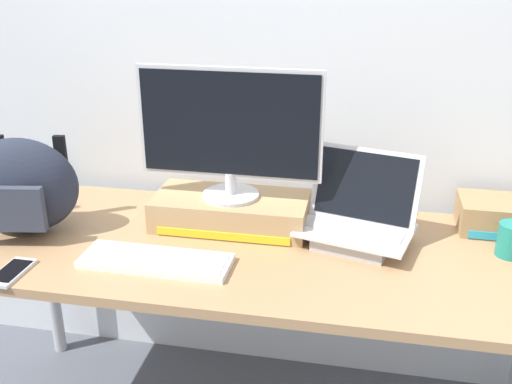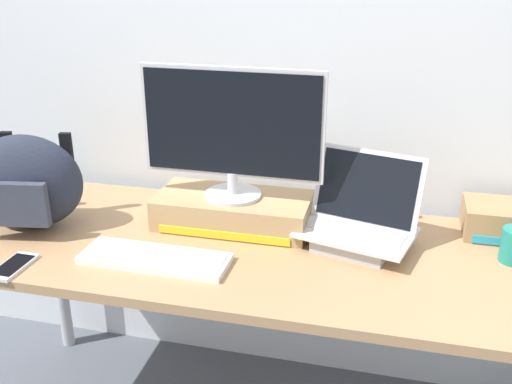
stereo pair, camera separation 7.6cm
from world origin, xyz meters
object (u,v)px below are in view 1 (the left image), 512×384
at_px(cell_phone, 11,272).
at_px(toner_box_cyan, 510,216).
at_px(desktop_monitor, 230,131).
at_px(external_keyboard, 156,261).
at_px(messenger_backpack, 20,186).
at_px(plush_toy, 45,177).
at_px(toner_box_yellow, 231,211).
at_px(open_laptop, 357,226).

bearing_deg(cell_phone, toner_box_cyan, 22.57).
distance_m(desktop_monitor, external_keyboard, 0.45).
distance_m(messenger_backpack, cell_phone, 0.32).
xyz_separation_m(external_keyboard, cell_phone, (-0.38, -0.13, -0.01)).
bearing_deg(desktop_monitor, external_keyboard, -117.02).
bearing_deg(cell_phone, plush_toy, 111.96).
relative_size(toner_box_yellow, external_keyboard, 1.14).
bearing_deg(external_keyboard, open_laptop, 24.76).
bearing_deg(cell_phone, external_keyboard, 20.09).
distance_m(open_laptop, messenger_backpack, 1.06).
height_order(external_keyboard, cell_phone, external_keyboard).
bearing_deg(open_laptop, toner_box_cyan, 35.06).
xyz_separation_m(cell_phone, toner_box_cyan, (1.42, 0.56, 0.04)).
bearing_deg(messenger_backpack, cell_phone, -77.57).
bearing_deg(desktop_monitor, cell_phone, -140.97).
bearing_deg(toner_box_cyan, cell_phone, -158.53).
height_order(messenger_backpack, toner_box_cyan, messenger_backpack).
bearing_deg(external_keyboard, messenger_backpack, 165.93).
relative_size(plush_toy, toner_box_cyan, 0.31).
bearing_deg(messenger_backpack, plush_toy, 100.33).
bearing_deg(cell_phone, desktop_monitor, 39.82).
bearing_deg(open_laptop, cell_phone, -143.33).
height_order(open_laptop, external_keyboard, open_laptop).
xyz_separation_m(external_keyboard, toner_box_cyan, (1.04, 0.43, 0.04)).
distance_m(toner_box_yellow, cell_phone, 0.68).
bearing_deg(desktop_monitor, toner_box_cyan, 8.77).
relative_size(open_laptop, toner_box_cyan, 1.20).
relative_size(external_keyboard, cell_phone, 2.81).
height_order(open_laptop, toner_box_cyan, open_laptop).
relative_size(external_keyboard, toner_box_cyan, 1.37).
height_order(desktop_monitor, plush_toy, desktop_monitor).
bearing_deg(cell_phone, toner_box_yellow, 39.90).
height_order(desktop_monitor, cell_phone, desktop_monitor).
bearing_deg(plush_toy, open_laptop, -10.42).
bearing_deg(toner_box_cyan, messenger_backpack, -168.88).
bearing_deg(messenger_backpack, toner_box_yellow, 5.25).
height_order(desktop_monitor, toner_box_cyan, desktop_monitor).
distance_m(open_laptop, plush_toy, 1.19).
distance_m(messenger_backpack, plush_toy, 0.37).
relative_size(open_laptop, messenger_backpack, 0.98).
xyz_separation_m(desktop_monitor, messenger_backpack, (-0.64, -0.17, -0.17)).
bearing_deg(messenger_backpack, desktop_monitor, 5.15).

